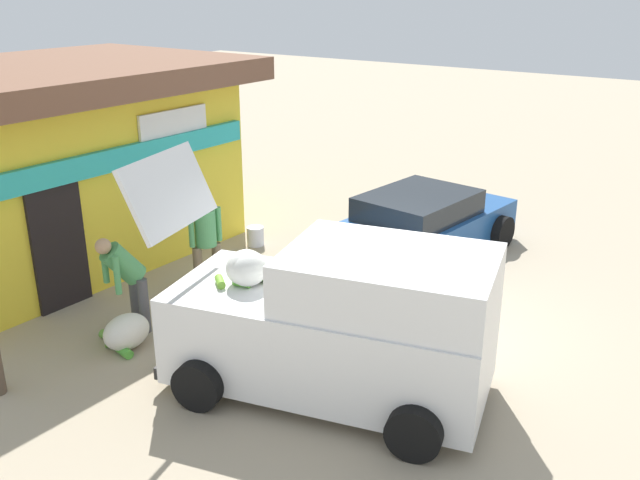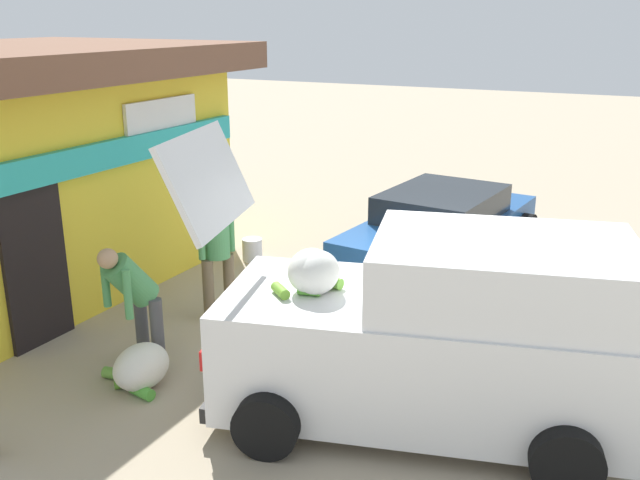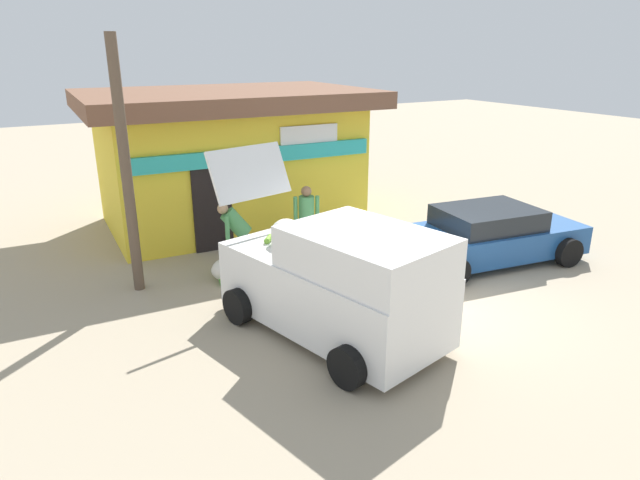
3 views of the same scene
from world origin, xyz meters
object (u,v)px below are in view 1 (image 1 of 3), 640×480
Objects in this scene: vendor_standing at (206,238)px; delivery_van at (340,322)px; parked_sedan at (417,227)px; unloaded_banana_pile at (126,333)px; paint_bucket at (255,236)px; storefront_bar at (42,162)px; customer_bending at (125,274)px.

delivery_van is at bearing -110.50° from vendor_standing.
parked_sedan is 5.63m from unloaded_banana_pile.
delivery_van is 12.38× the size of paint_bucket.
storefront_bar reaches higher than paint_bucket.
vendor_standing is at bearing 148.21° from parked_sedan.
paint_bucket is (3.38, 4.08, -0.77)m from delivery_van.
vendor_standing reaches higher than unloaded_banana_pile.
unloaded_banana_pile is 4.23m from paint_bucket.
unloaded_banana_pile is (-5.32, 1.82, -0.36)m from parked_sedan.
storefront_bar reaches higher than customer_bending.
unloaded_banana_pile is (-1.54, -3.69, -1.59)m from storefront_bar.
customer_bending is at bearing 41.30° from unloaded_banana_pile.
customer_bending is 0.84m from unloaded_banana_pile.
customer_bending is at bearing 177.51° from vendor_standing.
storefront_bar is 3.56m from vendor_standing.
parked_sedan is at bearing -55.60° from storefront_bar.
delivery_van is 2.73× the size of vendor_standing.
storefront_bar is 4.89× the size of customer_bending.
unloaded_banana_pile is at bearing -166.23° from paint_bucket.
vendor_standing is 1.11× the size of customer_bending.
parked_sedan is at bearing -18.93° from unloaded_banana_pile.
parked_sedan reaches higher than paint_bucket.
storefront_bar is 4.05m from paint_bucket.
parked_sedan is at bearing -23.44° from customer_bending.
paint_bucket is (3.74, 0.68, -0.71)m from customer_bending.
parked_sedan is 3.01× the size of customer_bending.
storefront_bar reaches higher than vendor_standing.
vendor_standing is at bearing -82.98° from storefront_bar.
parked_sedan is at bearing -31.79° from vendor_standing.
vendor_standing is 1.97× the size of unloaded_banana_pile.
vendor_standing reaches higher than parked_sedan.
delivery_van reaches higher than parked_sedan.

